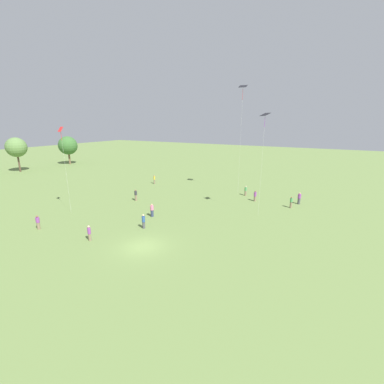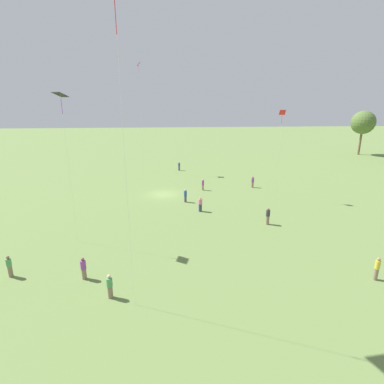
% 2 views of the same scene
% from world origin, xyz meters
% --- Properties ---
extents(ground_plane, '(240.00, 240.00, 0.00)m').
position_xyz_m(ground_plane, '(0.00, 0.00, 0.00)').
color(ground_plane, olive).
extents(tree_0, '(5.58, 5.58, 10.66)m').
position_xyz_m(tree_0, '(-30.05, 48.45, 7.82)').
color(tree_0, brown).
rests_on(tree_0, ground_plane).
extents(person_0, '(0.46, 0.46, 1.79)m').
position_xyz_m(person_0, '(22.74, 15.66, 0.91)').
color(person_0, '#847056').
rests_on(person_0, ground_plane).
extents(person_1, '(0.45, 0.45, 1.71)m').
position_xyz_m(person_1, '(-2.46, 13.57, 0.84)').
color(person_1, '#847056').
rests_on(person_1, ground_plane).
extents(person_2, '(0.45, 0.45, 1.75)m').
position_xyz_m(person_2, '(3.72, 2.91, 0.87)').
color(person_2, '#4C4C51').
rests_on(person_2, ground_plane).
extents(person_3, '(0.48, 0.48, 1.70)m').
position_xyz_m(person_3, '(-1.62, 5.83, 0.86)').
color(person_3, '#847056').
rests_on(person_3, ground_plane).
extents(person_4, '(0.54, 0.54, 1.73)m').
position_xyz_m(person_4, '(20.84, -5.62, 0.86)').
color(person_4, '#847056').
rests_on(person_4, ground_plane).
extents(person_5, '(0.65, 0.65, 1.77)m').
position_xyz_m(person_5, '(7.36, 4.45, 0.87)').
color(person_5, '#333D5B').
rests_on(person_5, ground_plane).
extents(person_6, '(0.51, 0.51, 1.71)m').
position_xyz_m(person_6, '(20.08, -11.17, 0.85)').
color(person_6, '#847056').
rests_on(person_6, ground_plane).
extents(person_7, '(0.45, 0.45, 1.71)m').
position_xyz_m(person_7, '(23.26, -3.31, 0.85)').
color(person_7, '#847056').
rests_on(person_7, ground_plane).
extents(person_9, '(0.41, 0.41, 1.66)m').
position_xyz_m(person_9, '(-15.38, 2.89, 0.82)').
color(person_9, '#4C4C51').
rests_on(person_9, ground_plane).
extents(person_10, '(0.58, 0.58, 1.83)m').
position_xyz_m(person_10, '(11.89, 11.16, 0.90)').
color(person_10, '#847056').
rests_on(person_10, ground_plane).
extents(kite_0, '(0.89, 0.63, 19.17)m').
position_xyz_m(kite_0, '(-15.49, -3.87, 17.61)').
color(kite_0, '#E54C99').
rests_on(kite_0, ground_plane).
extents(kite_1, '(1.35, 1.36, 13.28)m').
position_xyz_m(kite_1, '(14.44, -7.86, 12.60)').
color(kite_1, black).
rests_on(kite_1, ground_plane).
extents(kite_2, '(0.57, 0.81, 11.61)m').
position_xyz_m(kite_2, '(3.07, 15.20, 10.68)').
color(kite_2, red).
rests_on(kite_2, ground_plane).
extents(kite_3, '(1.28, 1.35, 17.97)m').
position_xyz_m(kite_3, '(24.12, -1.68, 17.14)').
color(kite_3, black).
rests_on(kite_3, ground_plane).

